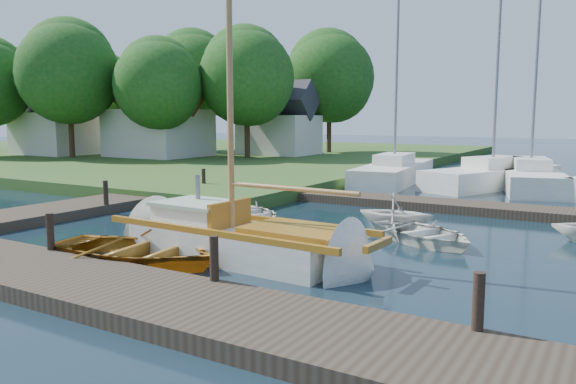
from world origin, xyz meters
The scene contains 28 objects.
ground centered at (0.00, 0.00, 0.00)m, with size 160.00×160.00×0.00m, color black.
near_dock centered at (0.00, -6.00, 0.15)m, with size 18.00×2.20×0.30m, color #33281E.
left_dock centered at (-8.00, 2.00, 0.15)m, with size 2.20×18.00×0.30m, color #33281E.
far_dock centered at (2.00, 6.50, 0.15)m, with size 14.00×1.60×0.30m, color #33281E.
shore centered at (-28.00, 22.00, 0.25)m, with size 50.00×40.00×0.50m, color #2F5223.
mooring_post_1 centered at (-3.00, -5.00, 0.70)m, with size 0.16×0.16×0.80m, color black.
mooring_post_2 centered at (1.50, -5.00, 0.70)m, with size 0.16×0.16×0.80m, color black.
mooring_post_3 centered at (6.00, -5.00, 0.70)m, with size 0.16×0.16×0.80m, color black.
mooring_post_4 centered at (-7.00, 0.00, 0.70)m, with size 0.16×0.16×0.80m, color black.
mooring_post_5 centered at (-7.00, 5.00, 0.70)m, with size 0.16×0.16×0.80m, color black.
sailboat centered at (0.40, -2.53, 0.34)m, with size 7.24×2.31×9.83m.
dinghy centered at (-1.34, -4.14, 0.41)m, with size 2.83×3.97×0.82m, color #935D1D.
tender_a centered at (-2.27, 1.14, 0.36)m, with size 2.47×3.46×0.72m, color beige.
tender_b centered at (2.11, 2.44, 0.57)m, with size 1.86×2.16×1.14m, color beige.
tender_c centered at (3.29, 1.17, 0.33)m, with size 2.29×3.20×0.66m, color beige.
marina_boat_0 centered at (-2.05, 13.45, 0.57)m, with size 3.16×8.67×11.77m.
marina_boat_1 centered at (2.46, 13.81, 0.57)m, with size 5.06×7.94×10.07m.
marina_boat_2 centered at (4.03, 13.98, 0.57)m, with size 3.97×7.98×10.16m.
house_a centered at (-20.00, 16.00, 2.96)m, with size 6.30×5.00×6.29m.
house_b centered at (-28.00, 14.00, 2.77)m, with size 5.77×4.50×5.79m.
house_c centered at (-14.00, 22.00, 2.58)m, with size 5.25×4.00×5.28m.
tree_1 centered at (-24.00, 12.05, 6.09)m, with size 6.70×6.70×9.20m.
tree_2 centered at (-18.00, 14.05, 5.25)m, with size 5.83×5.75×7.82m.
tree_3 centered at (-14.00, 18.05, 5.81)m, with size 6.41×6.38×8.74m.
tree_4 centered at (-22.00, 22.05, 6.37)m, with size 7.01×7.01×9.66m.
tree_5 centered at (-30.00, 20.05, 5.42)m, with size 6.00×5.94×8.10m.
tree_6 centered at (-36.00, 16.05, 5.64)m, with size 6.24×6.20×8.46m.
tree_7 centered at (-12.00, 26.05, 6.20)m, with size 6.83×6.83×9.38m.
Camera 1 is at (7.56, -12.54, 3.15)m, focal length 35.00 mm.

